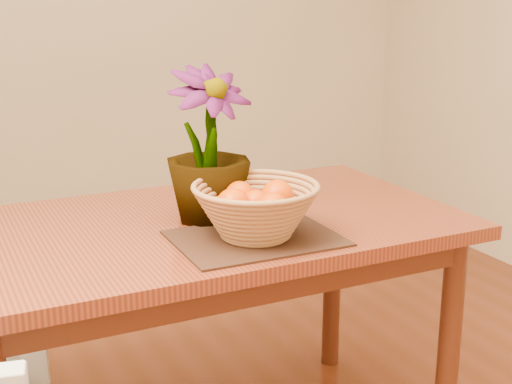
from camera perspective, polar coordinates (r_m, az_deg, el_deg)
name	(u,v)px	position (r m, az deg, el deg)	size (l,w,h in m)	color
table	(208,249)	(2.02, -3.87, -4.60)	(1.40, 0.80, 0.75)	maroon
placemat	(256,238)	(1.83, -0.03, -3.72)	(0.41, 0.31, 0.01)	#361C13
wicker_basket	(256,213)	(1.81, -0.03, -1.65)	(0.33, 0.33, 0.13)	#AC7647
orange_pile	(256,201)	(1.80, -0.03, -0.75)	(0.22, 0.21, 0.08)	#FF4F04
potted_plant	(208,145)	(1.94, -3.86, 3.77)	(0.24, 0.24, 0.42)	#154513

